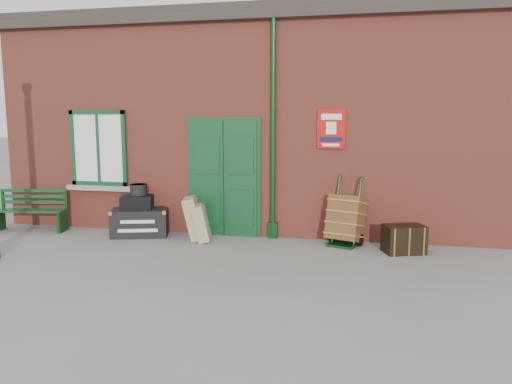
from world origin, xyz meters
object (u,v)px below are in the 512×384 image
(bench, at_px, (32,209))
(dark_trunk, at_px, (404,239))
(houdini_trunk, at_px, (140,222))
(porter_trolley, at_px, (346,219))

(bench, relative_size, dark_trunk, 2.18)
(houdini_trunk, xyz_separation_m, dark_trunk, (4.87, -0.18, -0.03))
(houdini_trunk, bearing_deg, dark_trunk, -18.64)
(bench, distance_m, porter_trolley, 6.22)
(bench, relative_size, porter_trolley, 1.19)
(houdini_trunk, distance_m, dark_trunk, 4.87)
(porter_trolley, distance_m, dark_trunk, 1.06)
(bench, distance_m, dark_trunk, 7.20)
(bench, height_order, dark_trunk, bench)
(dark_trunk, bearing_deg, bench, 158.91)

